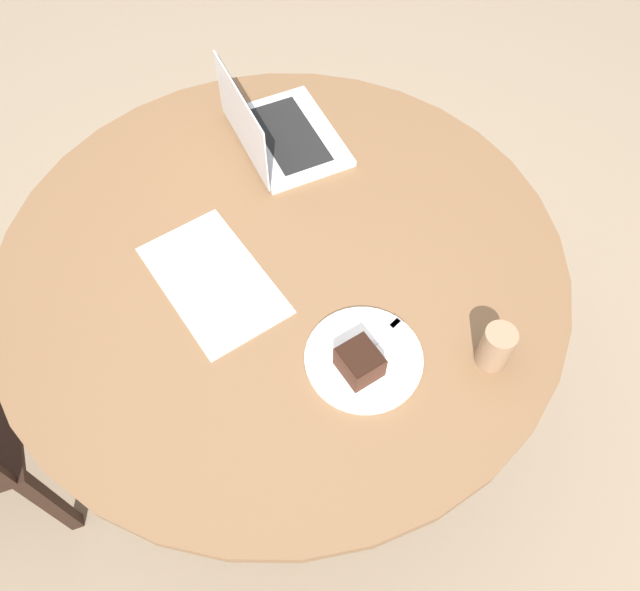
# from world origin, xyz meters

# --- Properties ---
(ground_plane) EXTENTS (12.00, 12.00, 0.00)m
(ground_plane) POSITION_xyz_m (0.00, 0.00, 0.00)
(ground_plane) COLOR gray
(dining_table) EXTENTS (1.36, 1.36, 0.76)m
(dining_table) POSITION_xyz_m (0.00, 0.00, 0.65)
(dining_table) COLOR brown
(dining_table) RESTS_ON ground_plane
(paper_document) EXTENTS (0.43, 0.37, 0.00)m
(paper_document) POSITION_xyz_m (0.06, -0.16, 0.76)
(paper_document) COLOR white
(paper_document) RESTS_ON dining_table
(plate) EXTENTS (0.25, 0.25, 0.01)m
(plate) POSITION_xyz_m (0.29, 0.16, 0.77)
(plate) COLOR white
(plate) RESTS_ON dining_table
(cake_slice) EXTENTS (0.11, 0.11, 0.07)m
(cake_slice) POSITION_xyz_m (0.32, 0.15, 0.81)
(cake_slice) COLOR #472619
(cake_slice) RESTS_ON plate
(fork) EXTENTS (0.13, 0.14, 0.00)m
(fork) POSITION_xyz_m (0.25, 0.20, 0.78)
(fork) COLOR silver
(fork) RESTS_ON plate
(coffee_glass) EXTENTS (0.07, 0.07, 0.11)m
(coffee_glass) POSITION_xyz_m (0.31, 0.43, 0.82)
(coffee_glass) COLOR #997556
(coffee_glass) RESTS_ON dining_table
(laptop) EXTENTS (0.40, 0.35, 0.21)m
(laptop) POSITION_xyz_m (-0.38, 0.02, 0.80)
(laptop) COLOR silver
(laptop) RESTS_ON dining_table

